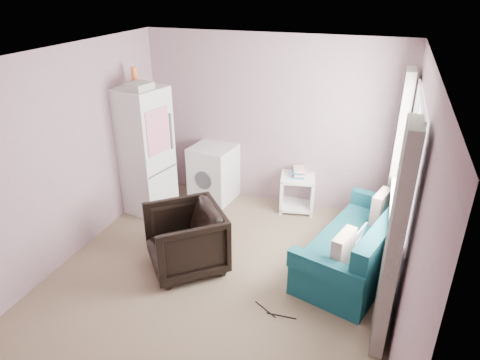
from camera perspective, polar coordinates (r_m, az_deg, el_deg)
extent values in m
cube|color=#846F56|center=(5.11, -2.81, -13.00)|extent=(3.80, 4.20, 0.02)
cube|color=silver|center=(4.06, -3.60, 16.14)|extent=(3.80, 4.20, 0.02)
cube|color=#A3818B|center=(6.30, 4.12, 7.71)|extent=(3.80, 0.02, 2.50)
cube|color=#A3818B|center=(2.92, -19.63, -17.24)|extent=(3.80, 0.02, 2.50)
cube|color=#A3818B|center=(5.41, -22.30, 2.75)|extent=(0.02, 4.20, 2.50)
cube|color=#A3818B|center=(4.17, 21.99, -3.85)|extent=(0.02, 4.20, 2.50)
cube|color=white|center=(4.71, 22.09, 2.83)|extent=(0.01, 1.60, 1.20)
imported|color=black|center=(5.07, -7.30, -7.48)|extent=(1.13, 1.13, 0.85)
cube|color=silver|center=(6.26, -12.65, 3.77)|extent=(0.74, 0.74, 1.83)
cube|color=#48494F|center=(6.15, -10.24, 1.20)|extent=(0.13, 0.58, 0.02)
cube|color=#48494F|center=(6.11, -9.19, 6.43)|extent=(0.03, 0.03, 0.52)
cube|color=white|center=(5.91, -10.86, 6.37)|extent=(0.09, 0.43, 0.63)
cylinder|color=orange|center=(6.06, -13.86, 13.26)|extent=(0.10, 0.10, 0.25)
cube|color=#B6B5AC|center=(5.82, -13.33, 12.04)|extent=(0.33, 0.36, 0.09)
cube|color=silver|center=(6.60, -3.53, 0.96)|extent=(0.69, 0.69, 0.86)
cube|color=#48494F|center=(6.43, -3.72, 4.15)|extent=(0.64, 0.62, 0.05)
cylinder|color=#48494F|center=(6.36, -4.94, -0.03)|extent=(0.28, 0.06, 0.28)
cube|color=white|center=(6.30, 7.75, 0.36)|extent=(0.57, 0.57, 0.04)
cube|color=white|center=(6.50, 7.51, -3.25)|extent=(0.57, 0.57, 0.04)
cube|color=white|center=(6.41, 5.63, -1.50)|extent=(0.14, 0.49, 0.54)
cube|color=white|center=(6.41, 9.61, -1.75)|extent=(0.14, 0.49, 0.54)
cube|color=teal|center=(6.28, 7.77, 0.67)|extent=(0.21, 0.27, 0.03)
cube|color=beige|center=(6.27, 7.90, 0.93)|extent=(0.22, 0.27, 0.03)
cube|color=teal|center=(6.26, 7.70, 1.24)|extent=(0.19, 0.26, 0.03)
cube|color=beige|center=(6.24, 7.90, 1.46)|extent=(0.23, 0.28, 0.03)
cube|color=#155762|center=(5.32, 15.11, -9.44)|extent=(1.30, 1.93, 0.39)
cube|color=#155762|center=(5.03, 19.11, -6.67)|extent=(0.67, 1.74, 0.43)
cube|color=#155762|center=(4.49, 11.38, -11.61)|extent=(0.84, 0.37, 0.20)
cube|color=#155762|center=(5.88, 18.54, -3.02)|extent=(0.84, 0.37, 0.20)
cube|color=beige|center=(4.64, 13.56, -9.04)|extent=(0.23, 0.41, 0.39)
cube|color=beige|center=(5.58, 18.21, -3.42)|extent=(0.23, 0.41, 0.39)
cube|color=white|center=(5.15, 14.14, -7.82)|extent=(0.31, 0.37, 0.02)
cube|color=silver|center=(5.06, 15.56, -7.16)|extent=(0.15, 0.33, 0.21)
cube|color=white|center=(4.96, 20.14, -3.77)|extent=(0.14, 1.70, 0.04)
cube|color=white|center=(4.95, 20.76, -3.55)|extent=(0.02, 1.68, 0.05)
cube|color=white|center=(4.71, 21.87, 2.87)|extent=(0.02, 1.68, 0.05)
cube|color=white|center=(4.53, 23.11, 9.88)|extent=(0.02, 1.68, 0.05)
cube|color=white|center=(3.97, 22.02, -1.29)|extent=(0.02, 0.05, 1.20)
cube|color=white|center=(4.46, 21.92, 1.63)|extent=(0.02, 0.05, 1.20)
cube|color=white|center=(4.96, 21.83, 3.97)|extent=(0.02, 0.05, 1.20)
cube|color=white|center=(5.46, 21.76, 5.88)|extent=(0.02, 0.05, 1.20)
cube|color=beige|center=(3.91, 19.82, -8.11)|extent=(0.12, 0.46, 2.18)
cube|color=beige|center=(5.85, 20.24, 3.18)|extent=(0.12, 0.46, 2.18)
cylinder|color=black|center=(4.64, 5.54, -17.58)|extent=(0.31, 0.03, 0.01)
cylinder|color=black|center=(4.70, 3.41, -16.83)|extent=(0.27, 0.17, 0.01)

